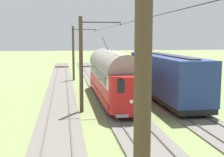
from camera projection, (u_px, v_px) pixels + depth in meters
name	position (u px, v px, depth m)	size (l,w,h in m)	color
ground_plane	(111.00, 99.00, 27.16)	(220.00, 220.00, 0.00)	olive
track_streetcar_siding	(158.00, 96.00, 28.17)	(2.80, 80.00, 0.18)	#666059
track_adjacent_siding	(110.00, 97.00, 27.46)	(2.80, 80.00, 0.18)	#666059
track_third_siding	(60.00, 99.00, 26.74)	(2.80, 80.00, 0.18)	#666059
vintage_streetcar	(112.00, 74.00, 26.49)	(2.65, 15.86, 5.41)	red
coach_adjacent	(165.00, 76.00, 26.21)	(2.96, 13.81, 3.85)	navy
catenary_pole_foreground	(74.00, 52.00, 38.60)	(3.12, 0.28, 6.94)	#4C3D28
catenary_pole_mid_near	(82.00, 63.00, 21.75)	(3.12, 0.28, 6.94)	#4C3D28
catenary_pole_mid_far	(148.00, 145.00, 4.91)	(3.12, 0.28, 6.94)	#4C3D28
overhead_wire_run	(118.00, 25.00, 22.60)	(2.92, 38.42, 0.18)	black
switch_stand	(146.00, 77.00, 36.61)	(0.50, 0.30, 1.24)	black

